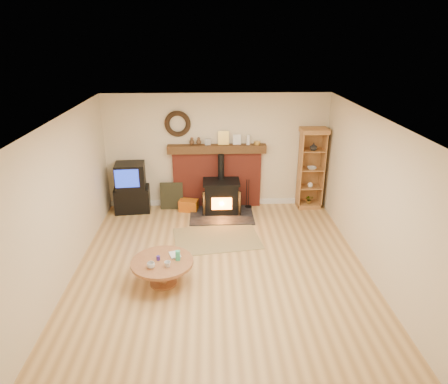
{
  "coord_description": "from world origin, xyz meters",
  "views": [
    {
      "loc": [
        -0.17,
        -5.95,
        3.82
      ],
      "look_at": [
        0.1,
        1.0,
        1.01
      ],
      "focal_mm": 32.0,
      "sensor_mm": 36.0,
      "label": 1
    }
  ],
  "objects_px": {
    "curio_cabinet": "(311,168)",
    "coffee_table": "(162,265)",
    "tv_unit": "(132,188)",
    "wood_stove": "(221,197)"
  },
  "relations": [
    {
      "from": "curio_cabinet",
      "to": "coffee_table",
      "type": "xyz_separation_m",
      "value": [
        -3.08,
        -2.99,
        -0.59
      ]
    },
    {
      "from": "wood_stove",
      "to": "curio_cabinet",
      "type": "xyz_separation_m",
      "value": [
        2.04,
        0.28,
        0.57
      ]
    },
    {
      "from": "wood_stove",
      "to": "coffee_table",
      "type": "relative_size",
      "value": 1.4
    },
    {
      "from": "curio_cabinet",
      "to": "coffee_table",
      "type": "distance_m",
      "value": 4.33
    },
    {
      "from": "wood_stove",
      "to": "curio_cabinet",
      "type": "distance_m",
      "value": 2.14
    },
    {
      "from": "tv_unit",
      "to": "coffee_table",
      "type": "relative_size",
      "value": 1.13
    },
    {
      "from": "wood_stove",
      "to": "tv_unit",
      "type": "relative_size",
      "value": 1.24
    },
    {
      "from": "curio_cabinet",
      "to": "wood_stove",
      "type": "bearing_deg",
      "value": -172.24
    },
    {
      "from": "wood_stove",
      "to": "coffee_table",
      "type": "bearing_deg",
      "value": -110.82
    },
    {
      "from": "wood_stove",
      "to": "curio_cabinet",
      "type": "relative_size",
      "value": 0.75
    }
  ]
}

